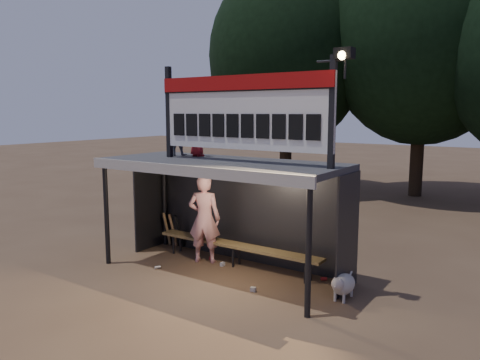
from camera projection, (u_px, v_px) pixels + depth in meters
name	position (u px, v px, depth m)	size (l,w,h in m)	color
ground	(221.00, 273.00, 9.62)	(80.00, 80.00, 0.00)	brown
player	(204.00, 219.00, 10.19)	(0.71, 0.47, 1.95)	white
child_a	(177.00, 135.00, 10.27)	(0.44, 0.35, 0.91)	slate
child_b	(197.00, 136.00, 10.16)	(0.42, 0.28, 0.86)	maroon
dugout_shelter	(228.00, 183.00, 9.56)	(5.10, 2.08, 2.32)	#3A3A3C
scoreboard_assembly	(243.00, 110.00, 8.82)	(4.10, 0.27, 1.99)	black
bench	(236.00, 246.00, 10.01)	(4.00, 0.35, 0.48)	olive
tree_left	(287.00, 57.00, 19.23)	(6.46, 6.46, 9.27)	black
tree_mid	(424.00, 34.00, 17.58)	(7.22, 7.22, 10.36)	#302215
dog	(343.00, 284.00, 8.21)	(0.36, 0.81, 0.49)	beige
bats	(173.00, 230.00, 11.38)	(0.48, 0.33, 0.84)	#9C7748
litter	(232.00, 271.00, 9.63)	(3.31, 1.47, 0.08)	maroon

